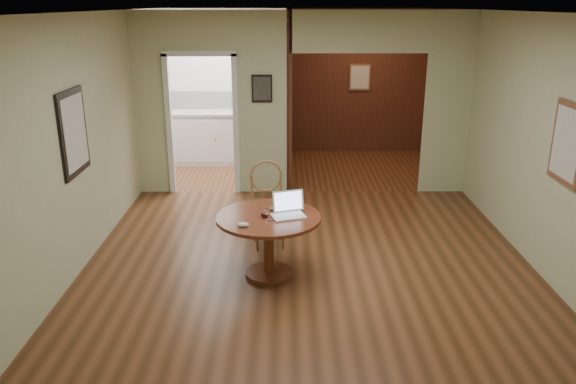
{
  "coord_description": "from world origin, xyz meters",
  "views": [
    {
      "loc": [
        -0.24,
        -5.78,
        2.79
      ],
      "look_at": [
        -0.23,
        -0.2,
        0.91
      ],
      "focal_mm": 35.0,
      "sensor_mm": 36.0,
      "label": 1
    }
  ],
  "objects_px": {
    "dining_table": "(269,232)",
    "closed_laptop": "(283,210)",
    "chair": "(267,199)",
    "open_laptop": "(288,209)"
  },
  "relations": [
    {
      "from": "dining_table",
      "to": "closed_laptop",
      "type": "xyz_separation_m",
      "value": [
        0.15,
        0.14,
        0.19
      ]
    },
    {
      "from": "dining_table",
      "to": "chair",
      "type": "height_order",
      "value": "chair"
    },
    {
      "from": "dining_table",
      "to": "chair",
      "type": "distance_m",
      "value": 0.88
    },
    {
      "from": "closed_laptop",
      "to": "chair",
      "type": "bearing_deg",
      "value": 112.31
    },
    {
      "from": "chair",
      "to": "open_laptop",
      "type": "bearing_deg",
      "value": -83.21
    },
    {
      "from": "closed_laptop",
      "to": "dining_table",
      "type": "bearing_deg",
      "value": -129.42
    },
    {
      "from": "closed_laptop",
      "to": "open_laptop",
      "type": "bearing_deg",
      "value": -53.44
    },
    {
      "from": "dining_table",
      "to": "open_laptop",
      "type": "height_order",
      "value": "open_laptop"
    },
    {
      "from": "dining_table",
      "to": "closed_laptop",
      "type": "height_order",
      "value": "closed_laptop"
    },
    {
      "from": "open_laptop",
      "to": "chair",
      "type": "bearing_deg",
      "value": 88.64
    }
  ]
}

